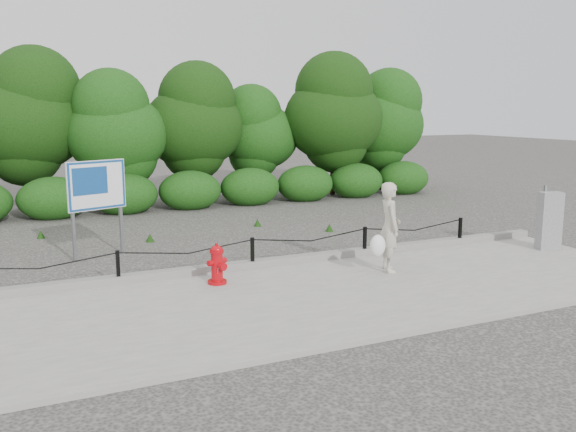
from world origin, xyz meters
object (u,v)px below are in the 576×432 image
(fire_hydrant, at_px, (217,265))
(utility_cabinet, at_px, (549,221))
(pedestrian, at_px, (389,228))
(advertising_sign, at_px, (97,190))

(fire_hydrant, xyz_separation_m, utility_cabinet, (7.33, -0.50, 0.28))
(fire_hydrant, bearing_deg, pedestrian, -29.41)
(advertising_sign, bearing_deg, pedestrian, -57.92)
(fire_hydrant, height_order, utility_cabinet, utility_cabinet)
(utility_cabinet, xyz_separation_m, advertising_sign, (-8.88, 3.62, 0.74))
(fire_hydrant, relative_size, utility_cabinet, 0.52)
(fire_hydrant, relative_size, pedestrian, 0.42)
(pedestrian, height_order, utility_cabinet, pedestrian)
(utility_cabinet, relative_size, advertising_sign, 0.67)
(fire_hydrant, bearing_deg, advertising_sign, 96.92)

